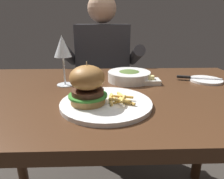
# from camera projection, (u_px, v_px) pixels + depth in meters

# --- Properties ---
(dining_table) EXTENTS (1.26, 0.77, 0.74)m
(dining_table) POSITION_uv_depth(u_px,v_px,m) (112.00, 113.00, 0.82)
(dining_table) COLOR #472B19
(dining_table) RESTS_ON ground
(main_plate) EXTENTS (0.30, 0.30, 0.01)m
(main_plate) POSITION_uv_depth(u_px,v_px,m) (106.00, 103.00, 0.64)
(main_plate) COLOR white
(main_plate) RESTS_ON dining_table
(burger_sandwich) EXTENTS (0.12, 0.12, 0.13)m
(burger_sandwich) POSITION_uv_depth(u_px,v_px,m) (87.00, 85.00, 0.61)
(burger_sandwich) COLOR #B78447
(burger_sandwich) RESTS_ON main_plate
(fries_pile) EXTENTS (0.08, 0.10, 0.02)m
(fries_pile) POSITION_uv_depth(u_px,v_px,m) (119.00, 99.00, 0.64)
(fries_pile) COLOR #E0B251
(fries_pile) RESTS_ON main_plate
(wine_glass) EXTENTS (0.07, 0.07, 0.21)m
(wine_glass) POSITION_uv_depth(u_px,v_px,m) (62.00, 48.00, 0.80)
(wine_glass) COLOR silver
(wine_glass) RESTS_ON dining_table
(bread_plate) EXTENTS (0.14, 0.14, 0.01)m
(bread_plate) POSITION_uv_depth(u_px,v_px,m) (206.00, 80.00, 0.91)
(bread_plate) COLOR white
(bread_plate) RESTS_ON dining_table
(table_knife) EXTENTS (0.19, 0.06, 0.01)m
(table_knife) POSITION_uv_depth(u_px,v_px,m) (195.00, 78.00, 0.91)
(table_knife) COLOR silver
(table_knife) RESTS_ON bread_plate
(butter_dish) EXTENTS (0.08, 0.06, 0.04)m
(butter_dish) POSITION_uv_depth(u_px,v_px,m) (150.00, 81.00, 0.87)
(butter_dish) COLOR white
(butter_dish) RESTS_ON dining_table
(soup_bowl) EXTENTS (0.19, 0.19, 0.05)m
(soup_bowl) POSITION_uv_depth(u_px,v_px,m) (129.00, 76.00, 0.91)
(soup_bowl) COLOR white
(soup_bowl) RESTS_ON dining_table
(diner_person) EXTENTS (0.51, 0.36, 1.18)m
(diner_person) POSITION_uv_depth(u_px,v_px,m) (103.00, 84.00, 1.47)
(diner_person) COLOR #282833
(diner_person) RESTS_ON ground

